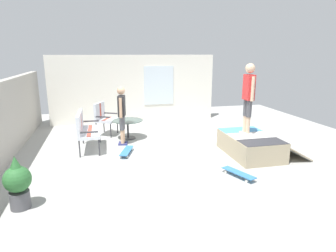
{
  "coord_description": "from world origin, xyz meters",
  "views": [
    {
      "loc": [
        -6.8,
        1.75,
        2.52
      ],
      "look_at": [
        0.16,
        0.09,
        0.7
      ],
      "focal_mm": 30.86,
      "sensor_mm": 36.0,
      "label": 1
    }
  ],
  "objects_px": {
    "patio_bench": "(85,127)",
    "patio_chair_near_house": "(103,116)",
    "person_watching": "(122,112)",
    "skateboard_by_bench": "(127,151)",
    "patio_table": "(128,126)",
    "skate_ramp": "(251,145)",
    "person_skater": "(248,93)",
    "skateboard_spare": "(239,173)",
    "potted_plant": "(18,182)"
  },
  "relations": [
    {
      "from": "patio_table",
      "to": "skateboard_by_bench",
      "type": "bearing_deg",
      "value": 172.63
    },
    {
      "from": "person_watching",
      "to": "person_skater",
      "type": "xyz_separation_m",
      "value": [
        -1.51,
        -2.98,
        0.61
      ]
    },
    {
      "from": "skateboard_by_bench",
      "to": "skate_ramp",
      "type": "bearing_deg",
      "value": -104.04
    },
    {
      "from": "skateboard_by_bench",
      "to": "potted_plant",
      "type": "bearing_deg",
      "value": 138.71
    },
    {
      "from": "patio_chair_near_house",
      "to": "skateboard_spare",
      "type": "bearing_deg",
      "value": -146.05
    },
    {
      "from": "patio_chair_near_house",
      "to": "potted_plant",
      "type": "bearing_deg",
      "value": 161.06
    },
    {
      "from": "person_watching",
      "to": "skateboard_by_bench",
      "type": "distance_m",
      "value": 1.21
    },
    {
      "from": "skateboard_spare",
      "to": "person_watching",
      "type": "bearing_deg",
      "value": 37.54
    },
    {
      "from": "patio_table",
      "to": "potted_plant",
      "type": "distance_m",
      "value": 4.23
    },
    {
      "from": "skate_ramp",
      "to": "person_skater",
      "type": "bearing_deg",
      "value": 44.07
    },
    {
      "from": "patio_bench",
      "to": "patio_table",
      "type": "xyz_separation_m",
      "value": [
        0.78,
        -1.19,
        -0.21
      ]
    },
    {
      "from": "patio_bench",
      "to": "patio_chair_near_house",
      "type": "xyz_separation_m",
      "value": [
        1.39,
        -0.49,
        -0.0
      ]
    },
    {
      "from": "person_watching",
      "to": "person_skater",
      "type": "relative_size",
      "value": 0.92
    },
    {
      "from": "skateboard_by_bench",
      "to": "skateboard_spare",
      "type": "height_order",
      "value": "same"
    },
    {
      "from": "person_watching",
      "to": "skateboard_by_bench",
      "type": "height_order",
      "value": "person_watching"
    },
    {
      "from": "patio_table",
      "to": "patio_chair_near_house",
      "type": "bearing_deg",
      "value": 48.89
    },
    {
      "from": "patio_chair_near_house",
      "to": "patio_table",
      "type": "xyz_separation_m",
      "value": [
        -0.61,
        -0.7,
        -0.21
      ]
    },
    {
      "from": "person_watching",
      "to": "person_skater",
      "type": "distance_m",
      "value": 3.4
    },
    {
      "from": "patio_bench",
      "to": "skateboard_by_bench",
      "type": "bearing_deg",
      "value": -120.76
    },
    {
      "from": "patio_chair_near_house",
      "to": "skateboard_by_bench",
      "type": "distance_m",
      "value": 2.13
    },
    {
      "from": "person_skater",
      "to": "skateboard_by_bench",
      "type": "relative_size",
      "value": 2.15
    },
    {
      "from": "person_watching",
      "to": "potted_plant",
      "type": "distance_m",
      "value": 3.7
    },
    {
      "from": "skate_ramp",
      "to": "potted_plant",
      "type": "bearing_deg",
      "value": 106.38
    },
    {
      "from": "skateboard_spare",
      "to": "person_skater",
      "type": "bearing_deg",
      "value": -32.39
    },
    {
      "from": "skate_ramp",
      "to": "patio_table",
      "type": "xyz_separation_m",
      "value": [
        2.15,
        2.89,
        0.15
      ]
    },
    {
      "from": "person_watching",
      "to": "skateboard_by_bench",
      "type": "bearing_deg",
      "value": -178.58
    },
    {
      "from": "person_skater",
      "to": "patio_table",
      "type": "bearing_deg",
      "value": 53.74
    },
    {
      "from": "patio_chair_near_house",
      "to": "skate_ramp",
      "type": "bearing_deg",
      "value": -127.59
    },
    {
      "from": "patio_table",
      "to": "skateboard_by_bench",
      "type": "xyz_separation_m",
      "value": [
        -1.39,
        0.18,
        -0.32
      ]
    },
    {
      "from": "potted_plant",
      "to": "person_skater",
      "type": "bearing_deg",
      "value": -72.09
    },
    {
      "from": "potted_plant",
      "to": "skateboard_by_bench",
      "type": "bearing_deg",
      "value": -41.29
    },
    {
      "from": "patio_chair_near_house",
      "to": "patio_table",
      "type": "height_order",
      "value": "patio_chair_near_house"
    },
    {
      "from": "skateboard_spare",
      "to": "potted_plant",
      "type": "bearing_deg",
      "value": 94.16
    },
    {
      "from": "person_watching",
      "to": "skateboard_spare",
      "type": "height_order",
      "value": "person_watching"
    },
    {
      "from": "patio_table",
      "to": "potted_plant",
      "type": "xyz_separation_m",
      "value": [
        -3.64,
        2.16,
        0.06
      ]
    },
    {
      "from": "skate_ramp",
      "to": "patio_chair_near_house",
      "type": "bearing_deg",
      "value": 52.41
    },
    {
      "from": "patio_chair_near_house",
      "to": "skateboard_spare",
      "type": "distance_m",
      "value": 4.79
    },
    {
      "from": "skate_ramp",
      "to": "skateboard_spare",
      "type": "distance_m",
      "value": 1.52
    },
    {
      "from": "patio_bench",
      "to": "person_watching",
      "type": "bearing_deg",
      "value": -75.54
    },
    {
      "from": "person_skater",
      "to": "skateboard_spare",
      "type": "height_order",
      "value": "person_skater"
    },
    {
      "from": "patio_chair_near_house",
      "to": "person_watching",
      "type": "xyz_separation_m",
      "value": [
        -1.14,
        -0.5,
        0.33
      ]
    },
    {
      "from": "skateboard_spare",
      "to": "potted_plant",
      "type": "height_order",
      "value": "potted_plant"
    },
    {
      "from": "skateboard_by_bench",
      "to": "skateboard_spare",
      "type": "relative_size",
      "value": 1.01
    },
    {
      "from": "skateboard_by_bench",
      "to": "patio_bench",
      "type": "bearing_deg",
      "value": 59.24
    },
    {
      "from": "patio_bench",
      "to": "skateboard_spare",
      "type": "distance_m",
      "value": 4.09
    },
    {
      "from": "patio_table",
      "to": "person_watching",
      "type": "distance_m",
      "value": 0.78
    },
    {
      "from": "person_skater",
      "to": "patio_bench",
      "type": "bearing_deg",
      "value": 72.44
    },
    {
      "from": "skate_ramp",
      "to": "skateboard_spare",
      "type": "xyz_separation_m",
      "value": [
        -1.18,
        0.93,
        -0.17
      ]
    },
    {
      "from": "skate_ramp",
      "to": "person_skater",
      "type": "distance_m",
      "value": 1.31
    },
    {
      "from": "skate_ramp",
      "to": "patio_table",
      "type": "relative_size",
      "value": 1.98
    }
  ]
}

